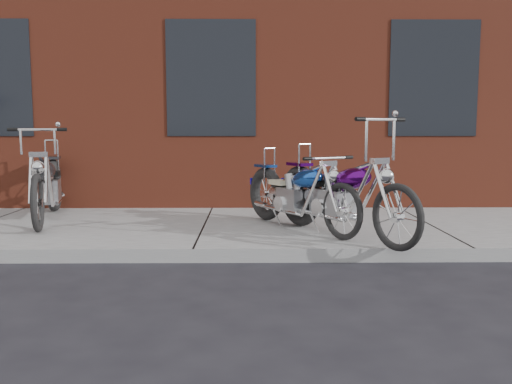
{
  "coord_description": "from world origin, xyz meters",
  "views": [
    {
      "loc": [
        0.6,
        -5.62,
        1.42
      ],
      "look_at": [
        0.68,
        0.8,
        0.66
      ],
      "focal_mm": 38.0,
      "sensor_mm": 36.0,
      "label": 1
    }
  ],
  "objects": [
    {
      "name": "chopper_blue",
      "position": [
        1.21,
        1.2,
        0.57
      ],
      "size": [
        1.28,
        2.03,
        1.0
      ],
      "rotation": [
        0.0,
        0.0,
        -1.03
      ],
      "color": "black",
      "rests_on": "sidewalk"
    },
    {
      "name": "chopper_purple",
      "position": [
        1.66,
        0.69,
        0.6
      ],
      "size": [
        1.35,
        2.19,
        1.39
      ],
      "rotation": [
        0.0,
        0.0,
        -1.04
      ],
      "color": "black",
      "rests_on": "sidewalk"
    },
    {
      "name": "sidewalk",
      "position": [
        0.0,
        1.5,
        0.07
      ],
      "size": [
        22.0,
        3.0,
        0.15
      ],
      "primitive_type": "cube",
      "color": "slate",
      "rests_on": "ground"
    },
    {
      "name": "ground",
      "position": [
        0.0,
        0.0,
        0.0
      ],
      "size": [
        120.0,
        120.0,
        0.0
      ],
      "primitive_type": "plane",
      "color": "#2B2A30",
      "rests_on": "ground"
    },
    {
      "name": "chopper_third",
      "position": [
        -2.22,
        1.9,
        0.6
      ],
      "size": [
        0.82,
        2.47,
        1.28
      ],
      "rotation": [
        0.0,
        0.0,
        -1.34
      ],
      "color": "black",
      "rests_on": "sidewalk"
    },
    {
      "name": "building_brick",
      "position": [
        0.0,
        8.0,
        4.0
      ],
      "size": [
        22.0,
        10.0,
        8.0
      ],
      "primitive_type": "cube",
      "color": "maroon",
      "rests_on": "ground"
    }
  ]
}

